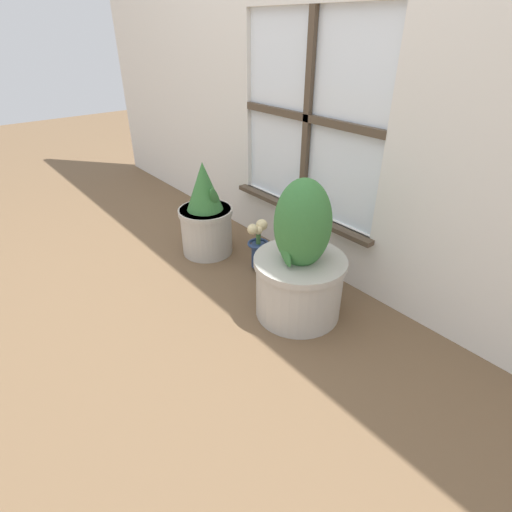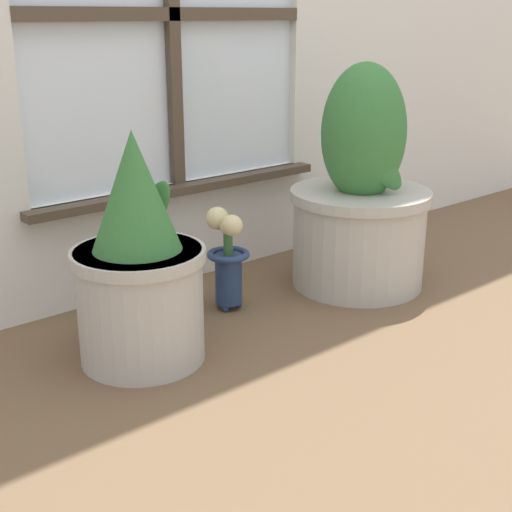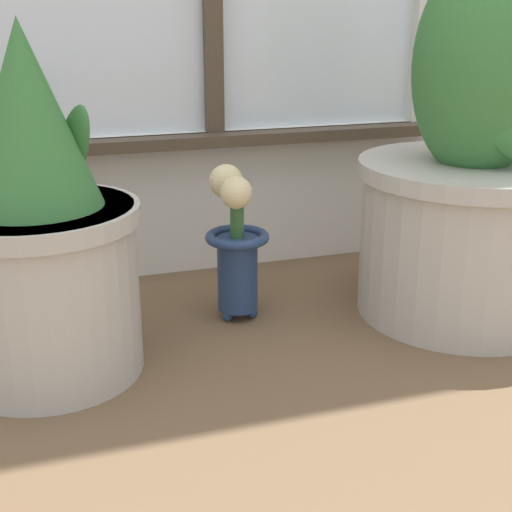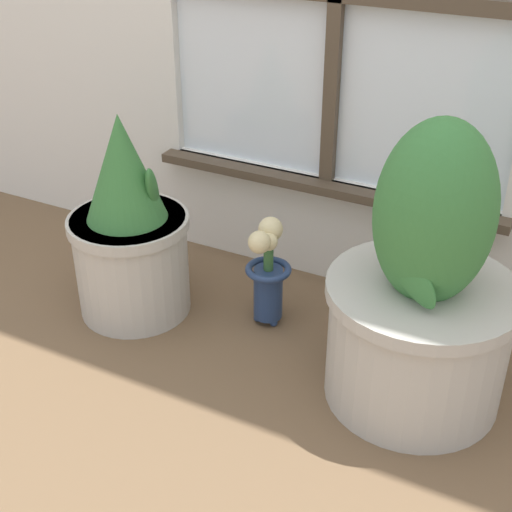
% 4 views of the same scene
% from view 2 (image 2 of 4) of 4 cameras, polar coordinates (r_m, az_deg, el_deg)
% --- Properties ---
extents(ground_plane, '(10.00, 10.00, 0.00)m').
position_cam_2_polar(ground_plane, '(1.81, 4.04, -6.45)').
color(ground_plane, brown).
extents(potted_plant_left, '(0.31, 0.31, 0.54)m').
position_cam_2_polar(potted_plant_left, '(1.64, -9.36, -0.91)').
color(potted_plant_left, '#B7B2A8').
rests_on(potted_plant_left, ground_plane).
extents(potted_plant_right, '(0.41, 0.41, 0.65)m').
position_cam_2_polar(potted_plant_right, '(2.10, 8.35, 4.29)').
color(potted_plant_right, '#B7B2A8').
rests_on(potted_plant_right, ground_plane).
extents(flower_vase, '(0.12, 0.12, 0.28)m').
position_cam_2_polar(flower_vase, '(1.92, -2.32, -0.03)').
color(flower_vase, navy).
rests_on(flower_vase, ground_plane).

